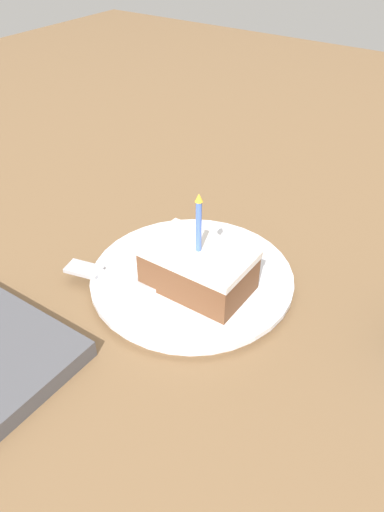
{
  "coord_description": "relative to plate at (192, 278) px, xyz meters",
  "views": [
    {
      "loc": [
        -0.37,
        -0.26,
        0.4
      ],
      "look_at": [
        0.02,
        0.01,
        0.04
      ],
      "focal_mm": 35.0,
      "sensor_mm": 36.0,
      "label": 1
    }
  ],
  "objects": [
    {
      "name": "ground_plane",
      "position": [
        -0.02,
        -0.01,
        -0.03
      ],
      "size": [
        2.4,
        2.4,
        0.04
      ],
      "color": "brown",
      "rests_on": "ground"
    },
    {
      "name": "plate",
      "position": [
        0.0,
        0.0,
        0.0
      ],
      "size": [
        0.25,
        0.25,
        0.02
      ],
      "color": "silver",
      "rests_on": "ground_plane"
    },
    {
      "name": "cake_slice",
      "position": [
        -0.01,
        -0.02,
        0.03
      ],
      "size": [
        0.08,
        0.12,
        0.13
      ],
      "color": "brown",
      "rests_on": "plate"
    },
    {
      "name": "fork",
      "position": [
        -0.06,
        0.05,
        0.01
      ],
      "size": [
        0.07,
        0.2,
        0.0
      ],
      "color": "#B2B2B7",
      "rests_on": "plate"
    }
  ]
}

